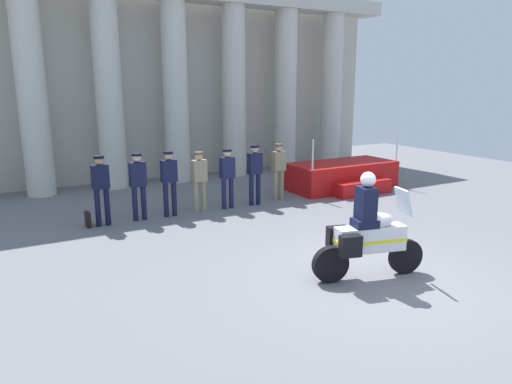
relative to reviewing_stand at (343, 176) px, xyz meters
The scene contains 12 objects.
ground_plane 7.21m from the reviewing_stand, 125.23° to the right, with size 28.00×28.00×0.00m, color slate.
colonnade_backdrop 6.80m from the reviewing_stand, 134.01° to the left, with size 17.20×1.68×6.73m.
reviewing_stand is the anchor object (origin of this frame).
officer_in_row_0 7.66m from the reviewing_stand, behind, with size 0.39×0.24×1.70m.
officer_in_row_1 6.76m from the reviewing_stand, behind, with size 0.39×0.24×1.68m.
officer_in_row_2 5.98m from the reviewing_stand, behind, with size 0.39×0.24×1.68m.
officer_in_row_3 5.14m from the reviewing_stand, behind, with size 0.39×0.24×1.60m.
officer_in_row_4 4.38m from the reviewing_stand, behind, with size 0.39×0.24×1.63m.
officer_in_row_5 3.56m from the reviewing_stand, behind, with size 0.39×0.24×1.69m.
officer_in_row_6 2.66m from the reviewing_stand, behind, with size 0.39×0.24×1.65m.
motorcycle_with_rider 7.21m from the reviewing_stand, 126.60° to the right, with size 2.05×0.87×1.90m.
briefcase_on_ground 7.97m from the reviewing_stand, behind, with size 0.10×0.32×0.36m, color black.
Camera 1 is at (-5.55, -5.64, 3.33)m, focal length 32.78 mm.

